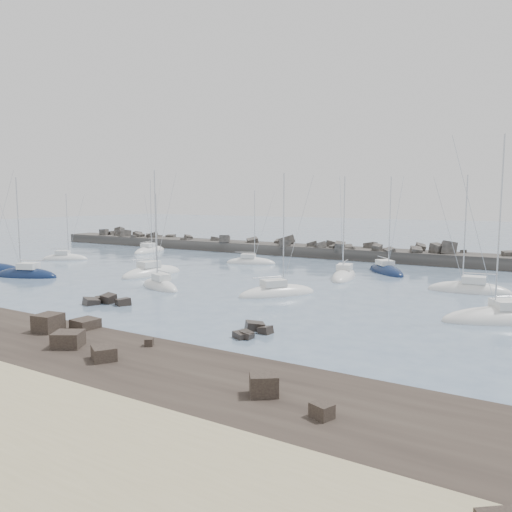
{
  "coord_description": "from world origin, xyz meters",
  "views": [
    {
      "loc": [
        32.1,
        -41.57,
        10.09
      ],
      "look_at": [
        -0.47,
        12.0,
        2.82
      ],
      "focal_mm": 35.0,
      "sensor_mm": 36.0,
      "label": 1
    }
  ],
  "objects": [
    {
      "name": "sailboat_0",
      "position": [
        -37.24,
        11.77,
        0.14
      ],
      "size": [
        7.42,
        5.98,
        11.76
      ],
      "color": "silver",
      "rests_on": "ground"
    },
    {
      "name": "ground",
      "position": [
        0.0,
        0.0,
        0.0
      ],
      "size": [
        400.0,
        400.0,
        0.0
      ],
      "primitive_type": "plane",
      "color": "slate",
      "rests_on": "ground"
    },
    {
      "name": "breakwater",
      "position": [
        -7.77,
        37.98,
        0.32
      ],
      "size": [
        115.0,
        7.43,
        5.27
      ],
      "color": "#312E2B",
      "rests_on": "ground"
    },
    {
      "name": "rock_shelf",
      "position": [
        0.19,
        -21.99,
        0.02
      ],
      "size": [
        140.0,
        12.05,
        1.98
      ],
      "color": "black",
      "rests_on": "ground"
    },
    {
      "name": "rock_cluster_far",
      "position": [
        12.92,
        -10.63,
        0.04
      ],
      "size": [
        2.77,
        4.04,
        1.34
      ],
      "color": "black",
      "rests_on": "ground"
    },
    {
      "name": "sailboat_2",
      "position": [
        -26.28,
        -2.7,
        0.16
      ],
      "size": [
        9.04,
        5.51,
        13.84
      ],
      "color": "#0E1C3B",
      "rests_on": "ground"
    },
    {
      "name": "sailboat_4",
      "position": [
        -8.47,
        23.56,
        0.13
      ],
      "size": [
        8.04,
        5.05,
        12.2
      ],
      "color": "silver",
      "rests_on": "ground"
    },
    {
      "name": "sailboat_9",
      "position": [
        24.24,
        15.75,
        0.15
      ],
      "size": [
        8.8,
        3.58,
        13.65
      ],
      "color": "silver",
      "rests_on": "ground"
    },
    {
      "name": "sailboat_1",
      "position": [
        -33.6,
        27.84,
        0.14
      ],
      "size": [
        4.49,
        9.59,
        14.56
      ],
      "color": "silver",
      "rests_on": "ground"
    },
    {
      "name": "sailboat_6",
      "position": [
        9.09,
        17.8,
        0.15
      ],
      "size": [
        4.39,
        9.08,
        13.84
      ],
      "color": "silver",
      "rests_on": "ground"
    },
    {
      "name": "sailboat_11",
      "position": [
        28.75,
        3.42,
        0.14
      ],
      "size": [
        10.55,
        8.3,
        16.32
      ],
      "color": "silver",
      "rests_on": "ground"
    },
    {
      "name": "sailboat_7",
      "position": [
        7.29,
        3.49,
        0.14
      ],
      "size": [
        7.25,
        8.59,
        13.72
      ],
      "color": "silver",
      "rests_on": "ground"
    },
    {
      "name": "sailboat_8",
      "position": [
        12.31,
        25.12,
        0.14
      ],
      "size": [
        7.93,
        8.47,
        14.02
      ],
      "color": "#0E1C3B",
      "rests_on": "ground"
    },
    {
      "name": "rock_cluster_near",
      "position": [
        -4.42,
        -8.7,
        0.17
      ],
      "size": [
        4.57,
        3.26,
        1.57
      ],
      "color": "black",
      "rests_on": "ground"
    },
    {
      "name": "sailboat_5",
      "position": [
        -5.96,
        0.18,
        0.15
      ],
      "size": [
        7.48,
        4.63,
        11.59
      ],
      "color": "silver",
      "rests_on": "ground"
    },
    {
      "name": "sailboat_3",
      "position": [
        -13.5,
        6.93,
        0.16
      ],
      "size": [
        4.32,
        9.7,
        14.9
      ],
      "color": "silver",
      "rests_on": "ground"
    }
  ]
}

